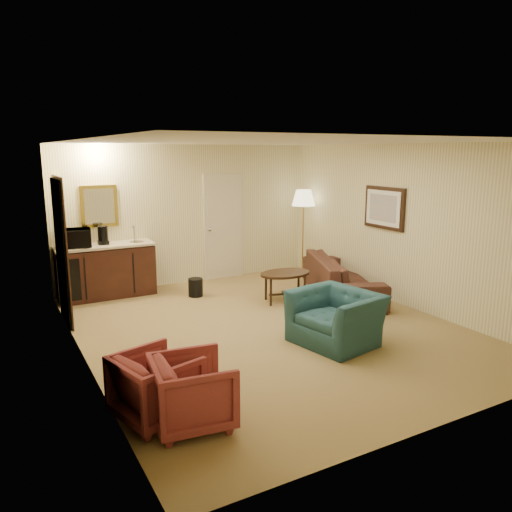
{
  "coord_description": "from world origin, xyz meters",
  "views": [
    {
      "loc": [
        -3.41,
        -5.83,
        2.49
      ],
      "look_at": [
        0.07,
        0.5,
        0.96
      ],
      "focal_mm": 35.0,
      "sensor_mm": 36.0,
      "label": 1
    }
  ],
  "objects_px": {
    "coffee_table": "(285,287)",
    "floor_lamp": "(303,233)",
    "wetbar_cabinet": "(106,271)",
    "rose_chair_far": "(156,383)",
    "rose_chair_near": "(192,389)",
    "coffee_maker": "(103,235)",
    "sofa": "(342,270)",
    "microwave": "(73,236)",
    "teal_armchair": "(336,309)",
    "waste_bin": "(196,287)"
  },
  "relations": [
    {
      "from": "coffee_table",
      "to": "floor_lamp",
      "type": "bearing_deg",
      "value": 47.42
    },
    {
      "from": "wetbar_cabinet",
      "to": "rose_chair_far",
      "type": "height_order",
      "value": "wetbar_cabinet"
    },
    {
      "from": "wetbar_cabinet",
      "to": "rose_chair_near",
      "type": "height_order",
      "value": "wetbar_cabinet"
    },
    {
      "from": "rose_chair_near",
      "to": "floor_lamp",
      "type": "relative_size",
      "value": 0.41
    },
    {
      "from": "wetbar_cabinet",
      "to": "rose_chair_near",
      "type": "relative_size",
      "value": 2.28
    },
    {
      "from": "coffee_table",
      "to": "coffee_maker",
      "type": "xyz_separation_m",
      "value": [
        -2.55,
        1.77,
        0.82
      ]
    },
    {
      "from": "wetbar_cabinet",
      "to": "coffee_table",
      "type": "height_order",
      "value": "wetbar_cabinet"
    },
    {
      "from": "sofa",
      "to": "rose_chair_far",
      "type": "height_order",
      "value": "sofa"
    },
    {
      "from": "wetbar_cabinet",
      "to": "microwave",
      "type": "distance_m",
      "value": 0.82
    },
    {
      "from": "coffee_maker",
      "to": "wetbar_cabinet",
      "type": "bearing_deg",
      "value": -77.08
    },
    {
      "from": "rose_chair_near",
      "to": "coffee_table",
      "type": "distance_m",
      "value": 3.99
    },
    {
      "from": "floor_lamp",
      "to": "sofa",
      "type": "bearing_deg",
      "value": -98.93
    },
    {
      "from": "rose_chair_near",
      "to": "rose_chair_far",
      "type": "distance_m",
      "value": 0.38
    },
    {
      "from": "sofa",
      "to": "teal_armchair",
      "type": "distance_m",
      "value": 2.24
    },
    {
      "from": "rose_chair_near",
      "to": "waste_bin",
      "type": "distance_m",
      "value": 4.2
    },
    {
      "from": "teal_armchair",
      "to": "floor_lamp",
      "type": "bearing_deg",
      "value": 141.93
    },
    {
      "from": "waste_bin",
      "to": "microwave",
      "type": "xyz_separation_m",
      "value": [
        -1.85,
        0.72,
        0.95
      ]
    },
    {
      "from": "sofa",
      "to": "coffee_table",
      "type": "xyz_separation_m",
      "value": [
        -1.06,
        0.17,
        -0.2
      ]
    },
    {
      "from": "wetbar_cabinet",
      "to": "coffee_maker",
      "type": "bearing_deg",
      "value": 122.28
    },
    {
      "from": "wetbar_cabinet",
      "to": "microwave",
      "type": "height_order",
      "value": "microwave"
    },
    {
      "from": "wetbar_cabinet",
      "to": "teal_armchair",
      "type": "bearing_deg",
      "value": -59.29
    },
    {
      "from": "teal_armchair",
      "to": "coffee_table",
      "type": "height_order",
      "value": "teal_armchair"
    },
    {
      "from": "teal_armchair",
      "to": "floor_lamp",
      "type": "xyz_separation_m",
      "value": [
        1.7,
        3.3,
        0.41
      ]
    },
    {
      "from": "coffee_table",
      "to": "rose_chair_far",
      "type": "bearing_deg",
      "value": -139.74
    },
    {
      "from": "teal_armchair",
      "to": "sofa",
      "type": "bearing_deg",
      "value": 128.87
    },
    {
      "from": "floor_lamp",
      "to": "coffee_maker",
      "type": "relative_size",
      "value": 5.49
    },
    {
      "from": "sofa",
      "to": "coffee_maker",
      "type": "distance_m",
      "value": 4.15
    },
    {
      "from": "teal_armchair",
      "to": "coffee_table",
      "type": "xyz_separation_m",
      "value": [
        0.39,
        1.88,
        -0.21
      ]
    },
    {
      "from": "microwave",
      "to": "coffee_table",
      "type": "bearing_deg",
      "value": -22.17
    },
    {
      "from": "wetbar_cabinet",
      "to": "coffee_maker",
      "type": "relative_size",
      "value": 5.18
    },
    {
      "from": "waste_bin",
      "to": "coffee_maker",
      "type": "bearing_deg",
      "value": 151.46
    },
    {
      "from": "wetbar_cabinet",
      "to": "coffee_maker",
      "type": "xyz_separation_m",
      "value": [
        -0.01,
        0.02,
        0.62
      ]
    },
    {
      "from": "wetbar_cabinet",
      "to": "coffee_table",
      "type": "relative_size",
      "value": 1.85
    },
    {
      "from": "rose_chair_near",
      "to": "floor_lamp",
      "type": "bearing_deg",
      "value": -36.08
    },
    {
      "from": "rose_chair_near",
      "to": "rose_chair_far",
      "type": "height_order",
      "value": "rose_chair_near"
    },
    {
      "from": "wetbar_cabinet",
      "to": "rose_chair_near",
      "type": "xyz_separation_m",
      "value": [
        -0.25,
        -4.6,
        -0.1
      ]
    },
    {
      "from": "teal_armchair",
      "to": "rose_chair_near",
      "type": "bearing_deg",
      "value": -78.59
    },
    {
      "from": "wetbar_cabinet",
      "to": "rose_chair_near",
      "type": "bearing_deg",
      "value": -93.11
    },
    {
      "from": "rose_chair_far",
      "to": "microwave",
      "type": "relative_size",
      "value": 1.28
    },
    {
      "from": "floor_lamp",
      "to": "waste_bin",
      "type": "xyz_separation_m",
      "value": [
        -2.5,
        -0.4,
        -0.71
      ]
    },
    {
      "from": "sofa",
      "to": "microwave",
      "type": "xyz_separation_m",
      "value": [
        -4.1,
        1.91,
        0.66
      ]
    },
    {
      "from": "sofa",
      "to": "coffee_table",
      "type": "bearing_deg",
      "value": 103.61
    },
    {
      "from": "rose_chair_far",
      "to": "coffee_table",
      "type": "xyz_separation_m",
      "value": [
        3.04,
        2.58,
        -0.1
      ]
    },
    {
      "from": "wetbar_cabinet",
      "to": "coffee_maker",
      "type": "height_order",
      "value": "coffee_maker"
    },
    {
      "from": "floor_lamp",
      "to": "wetbar_cabinet",
      "type": "bearing_deg",
      "value": 175.25
    },
    {
      "from": "coffee_table",
      "to": "microwave",
      "type": "relative_size",
      "value": 1.6
    },
    {
      "from": "coffee_table",
      "to": "coffee_maker",
      "type": "bearing_deg",
      "value": 145.33
    },
    {
      "from": "wetbar_cabinet",
      "to": "sofa",
      "type": "relative_size",
      "value": 0.71
    },
    {
      "from": "rose_chair_near",
      "to": "coffee_maker",
      "type": "xyz_separation_m",
      "value": [
        0.24,
        4.62,
        0.72
      ]
    },
    {
      "from": "wetbar_cabinet",
      "to": "coffee_table",
      "type": "distance_m",
      "value": 3.09
    }
  ]
}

